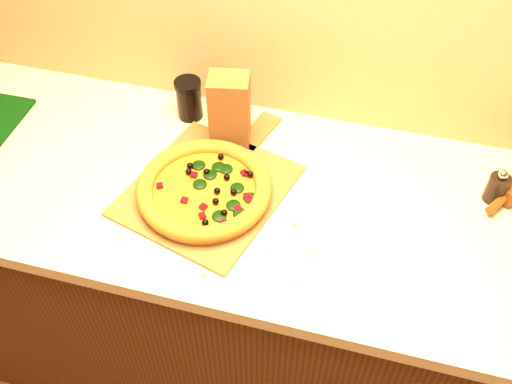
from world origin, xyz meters
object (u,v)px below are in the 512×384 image
Objects in this scene: dark_jar at (189,99)px; pizza_peel at (211,186)px; pizza at (204,189)px; pepper_grinder at (497,188)px.

pizza_peel is at bearing -60.46° from dark_jar.
pepper_grinder reaches higher than pizza.
dark_jar reaches higher than pepper_grinder.
pepper_grinder is at bearing 27.36° from pizza_peel.
pepper_grinder is 0.83× the size of dark_jar.
pizza_peel is at bearing -168.13° from pepper_grinder.
pepper_grinder is (0.69, 0.18, 0.01)m from pizza.
dark_jar is at bearing 172.71° from pepper_grinder.
pizza_peel is 0.29m from dark_jar.
pepper_grinder is at bearing 14.59° from pizza.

